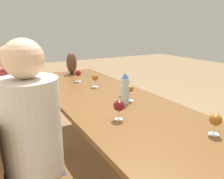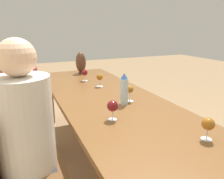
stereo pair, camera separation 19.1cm
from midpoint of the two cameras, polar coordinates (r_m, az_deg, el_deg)
name	(u,v)px [view 2 (the right image)]	position (r m, az deg, el deg)	size (l,w,h in m)	color
ground_plane	(108,165)	(2.36, 1.40, -19.18)	(14.00, 14.00, 0.00)	#937551
dining_table	(108,104)	(2.04, 1.52, -3.74)	(2.74, 0.90, 0.73)	brown
water_bottle	(124,89)	(1.82, 6.16, 0.02)	(0.07, 0.07, 0.27)	#ADCCD6
water_tumbler	(125,91)	(2.05, 6.04, -0.44)	(0.06, 0.06, 0.10)	silver
vase	(81,63)	(3.05, -6.38, 7.01)	(0.14, 0.14, 0.30)	#4C2D1E
wine_glass_0	(113,106)	(1.51, 3.80, -4.45)	(0.08, 0.08, 0.14)	silver
wine_glass_1	(130,90)	(1.90, 7.58, -0.18)	(0.07, 0.07, 0.14)	silver
wine_glass_2	(85,73)	(2.62, -5.10, 4.31)	(0.07, 0.07, 0.14)	silver
wine_glass_3	(100,77)	(2.36, -0.94, 3.13)	(0.07, 0.07, 0.14)	silver
wine_glass_5	(208,124)	(1.41, 27.49, -8.18)	(0.07, 0.07, 0.13)	silver
chair_near	(19,166)	(1.60, -19.97, -18.34)	(0.44, 0.44, 0.87)	brown
chair_far	(17,119)	(2.33, -21.54, -7.34)	(0.44, 0.44, 0.87)	brown
person_near	(28,134)	(1.50, -17.70, -11.04)	(0.36, 0.36, 1.30)	#2D2D38
person_far	(23,102)	(2.27, -19.97, -3.12)	(0.35, 0.35, 1.21)	#2D2D38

